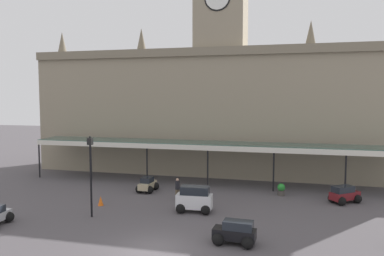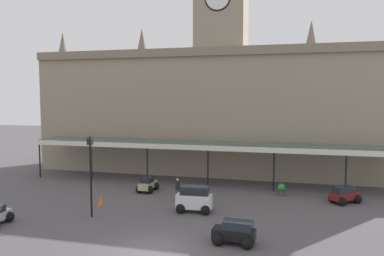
{
  "view_description": "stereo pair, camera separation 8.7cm",
  "coord_description": "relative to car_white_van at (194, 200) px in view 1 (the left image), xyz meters",
  "views": [
    {
      "loc": [
        6.36,
        -17.33,
        7.77
      ],
      "look_at": [
        0.0,
        8.09,
        5.58
      ],
      "focal_mm": 34.92,
      "sensor_mm": 36.0,
      "label": 1
    },
    {
      "loc": [
        6.44,
        -17.31,
        7.77
      ],
      "look_at": [
        0.0,
        8.09,
        5.58
      ],
      "focal_mm": 34.92,
      "sensor_mm": 36.0,
      "label": 2
    }
  ],
  "objects": [
    {
      "name": "traffic_cone",
      "position": [
        -6.89,
        -0.15,
        -0.47
      ],
      "size": [
        0.4,
        0.4,
        0.67
      ],
      "primitive_type": "cone",
      "color": "orange",
      "rests_on": "ground"
    },
    {
      "name": "car_white_van",
      "position": [
        0.0,
        0.0,
        0.0
      ],
      "size": [
        2.44,
        1.67,
        1.77
      ],
      "color": "silver",
      "rests_on": "ground"
    },
    {
      "name": "planter_by_canopy",
      "position": [
        5.65,
        5.76,
        -0.32
      ],
      "size": [
        0.6,
        0.6,
        0.96
      ],
      "color": "#47423D",
      "rests_on": "ground"
    },
    {
      "name": "victorian_lamppost",
      "position": [
        -6.24,
        -2.6,
        2.45
      ],
      "size": [
        0.3,
        0.3,
        5.28
      ],
      "color": "black",
      "rests_on": "ground"
    },
    {
      "name": "entrance_canopy",
      "position": [
        -0.53,
        8.26,
        2.76
      ],
      "size": [
        33.34,
        3.26,
        3.71
      ],
      "color": "#38564C",
      "rests_on": "ground"
    },
    {
      "name": "car_black_estate",
      "position": [
        3.39,
        -4.84,
        -0.24
      ],
      "size": [
        2.3,
        1.64,
        1.27
      ],
      "color": "black",
      "rests_on": "ground"
    },
    {
      "name": "car_maroon_estate",
      "position": [
        10.18,
        4.8,
        -0.24
      ],
      "size": [
        2.41,
        2.31,
        1.27
      ],
      "color": "maroon",
      "rests_on": "ground"
    },
    {
      "name": "ground_plane",
      "position": [
        -0.53,
        -6.65,
        -0.81
      ],
      "size": [
        140.0,
        140.0,
        0.0
      ],
      "primitive_type": "plane",
      "color": "#514C4F"
    },
    {
      "name": "pedestrian_crossing_forecourt",
      "position": [
        -1.95,
        2.58,
        0.1
      ],
      "size": [
        0.34,
        0.36,
        1.67
      ],
      "color": "brown",
      "rests_on": "ground"
    },
    {
      "name": "car_beige_sedan",
      "position": [
        -5.07,
        4.44,
        -0.3
      ],
      "size": [
        1.56,
        2.07,
        1.19
      ],
      "color": "tan",
      "rests_on": "ground"
    },
    {
      "name": "station_building",
      "position": [
        -0.53,
        13.61,
        6.14
      ],
      "size": [
        38.08,
        6.25,
        20.81
      ],
      "color": "gray",
      "rests_on": "ground"
    }
  ]
}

